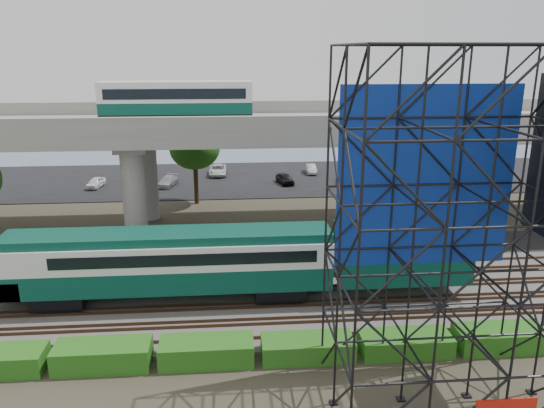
{
  "coord_description": "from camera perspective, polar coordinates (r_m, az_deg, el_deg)",
  "views": [
    {
      "loc": [
        -2.69,
        -27.43,
        14.84
      ],
      "look_at": [
        0.07,
        6.0,
        5.02
      ],
      "focal_mm": 35.0,
      "sensor_mm": 36.0,
      "label": 1
    }
  ],
  "objects": [
    {
      "name": "harbor_water",
      "position": [
        84.78,
        -2.86,
        6.23
      ],
      "size": [
        140.0,
        40.0,
        0.03
      ],
      "primitive_type": "cube",
      "color": "#4B607B",
      "rests_on": "ground"
    },
    {
      "name": "ground",
      "position": [
        31.3,
        0.79,
        -11.99
      ],
      "size": [
        140.0,
        140.0,
        0.0
      ],
      "primitive_type": "plane",
      "color": "#474233",
      "rests_on": "ground"
    },
    {
      "name": "scaffold_tower",
      "position": [
        22.59,
        18.58,
        -3.61
      ],
      "size": [
        9.36,
        6.36,
        15.0
      ],
      "color": "black",
      "rests_on": "ground"
    },
    {
      "name": "hedge_strip",
      "position": [
        27.43,
        3.85,
        -15.1
      ],
      "size": [
        34.6,
        1.8,
        1.2
      ],
      "color": "#1D5814",
      "rests_on": "ground"
    },
    {
      "name": "service_road",
      "position": [
        40.8,
        -0.63,
        -4.95
      ],
      "size": [
        90.0,
        5.0,
        0.08
      ],
      "primitive_type": "cube",
      "color": "black",
      "rests_on": "ground"
    },
    {
      "name": "trees",
      "position": [
        44.61,
        -7.18,
        4.19
      ],
      "size": [
        40.94,
        16.94,
        7.69
      ],
      "color": "#382314",
      "rests_on": "ground"
    },
    {
      "name": "overpass",
      "position": [
        43.99,
        -1.83,
        7.64
      ],
      "size": [
        80.0,
        12.0,
        12.4
      ],
      "color": "#9E9B93",
      "rests_on": "ground"
    },
    {
      "name": "ballast_bed",
      "position": [
        33.02,
        0.45,
        -10.2
      ],
      "size": [
        90.0,
        12.0,
        0.2
      ],
      "primitive_type": "cube",
      "color": "slate",
      "rests_on": "ground"
    },
    {
      "name": "rail_tracks",
      "position": [
        32.95,
        0.45,
        -9.92
      ],
      "size": [
        90.0,
        9.52,
        0.16
      ],
      "color": "#472D1E",
      "rests_on": "ballast_bed"
    },
    {
      "name": "parking_lot",
      "position": [
        63.24,
        -2.16,
        2.77
      ],
      "size": [
        90.0,
        18.0,
        0.08
      ],
      "primitive_type": "cube",
      "color": "black",
      "rests_on": "ground"
    },
    {
      "name": "suv",
      "position": [
        41.27,
        -8.55,
        -3.83
      ],
      "size": [
        5.22,
        3.16,
        1.35
      ],
      "primitive_type": "imported",
      "rotation": [
        0.0,
        0.0,
        1.77
      ],
      "color": "black",
      "rests_on": "service_road"
    },
    {
      "name": "parked_cars",
      "position": [
        62.89,
        -1.6,
        3.28
      ],
      "size": [
        37.16,
        9.33,
        1.24
      ],
      "color": "white",
      "rests_on": "parking_lot"
    },
    {
      "name": "commuter_train",
      "position": [
        31.8,
        -7.1,
        -5.91
      ],
      "size": [
        29.3,
        3.06,
        4.3
      ],
      "color": "black",
      "rests_on": "rail_tracks"
    }
  ]
}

